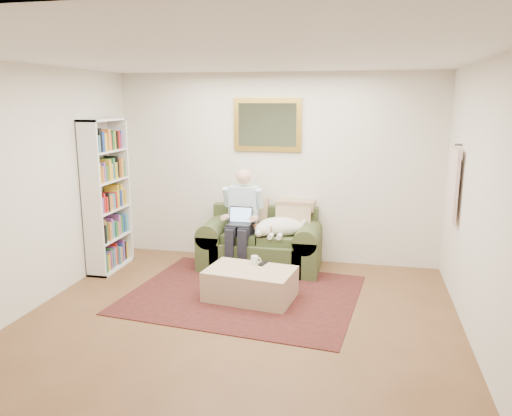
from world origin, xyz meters
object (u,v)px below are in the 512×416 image
(seated_man, at_px, (241,221))
(bookshelf, at_px, (107,195))
(ottoman, at_px, (250,284))
(laptop, at_px, (240,220))
(sleeping_dog, at_px, (281,226))
(sofa, at_px, (261,248))
(coffee_mug, at_px, (254,260))

(seated_man, relative_size, bookshelf, 0.67)
(seated_man, distance_m, ottoman, 1.13)
(laptop, distance_m, sleeping_dog, 0.55)
(laptop, height_order, sleeping_dog, laptop)
(ottoman, xyz_separation_m, bookshelf, (-2.09, 0.64, 0.82))
(ottoman, bearing_deg, bookshelf, 162.94)
(sleeping_dog, relative_size, ottoman, 0.67)
(sofa, bearing_deg, sleeping_dog, -15.74)
(sofa, height_order, laptop, laptop)
(sofa, xyz_separation_m, coffee_mug, (0.12, -0.92, 0.13))
(coffee_mug, bearing_deg, seated_man, 114.71)
(sleeping_dog, bearing_deg, seated_man, -172.87)
(coffee_mug, xyz_separation_m, bookshelf, (-2.10, 0.46, 0.60))
(sofa, distance_m, sleeping_dog, 0.45)
(coffee_mug, bearing_deg, laptop, 116.57)
(laptop, relative_size, bookshelf, 0.15)
(laptop, height_order, bookshelf, bookshelf)
(ottoman, bearing_deg, laptop, 111.26)
(laptop, xyz_separation_m, ottoman, (0.35, -0.90, -0.52))
(laptop, bearing_deg, seated_man, 90.00)
(laptop, relative_size, ottoman, 0.32)
(sleeping_dog, bearing_deg, sofa, 164.26)
(sofa, relative_size, coffee_mug, 15.91)
(seated_man, xyz_separation_m, bookshelf, (-1.74, -0.32, 0.33))
(ottoman, height_order, coffee_mug, coffee_mug)
(seated_man, xyz_separation_m, laptop, (0.00, -0.06, 0.03))
(sofa, distance_m, laptop, 0.53)
(laptop, distance_m, ottoman, 1.10)
(seated_man, bearing_deg, sofa, 31.45)
(ottoman, relative_size, bookshelf, 0.49)
(sofa, xyz_separation_m, ottoman, (0.11, -1.11, -0.10))
(seated_man, height_order, coffee_mug, seated_man)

